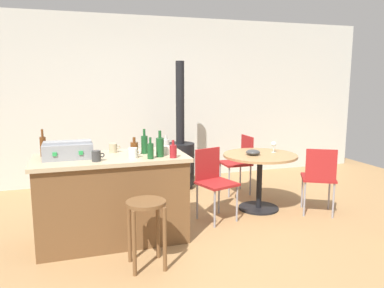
% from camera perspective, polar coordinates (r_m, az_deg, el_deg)
% --- Properties ---
extents(ground_plane, '(8.80, 8.80, 0.00)m').
position_cam_1_polar(ground_plane, '(4.17, 1.63, -14.08)').
color(ground_plane, '#A37A4C').
extents(back_wall, '(8.00, 0.10, 2.70)m').
position_cam_1_polar(back_wall, '(6.41, -6.40, 6.62)').
color(back_wall, beige).
rests_on(back_wall, ground_plane).
extents(kitchen_island, '(1.55, 0.76, 0.90)m').
position_cam_1_polar(kitchen_island, '(4.09, -11.92, -7.99)').
color(kitchen_island, brown).
rests_on(kitchen_island, ground_plane).
extents(wooden_stool, '(0.36, 0.36, 0.62)m').
position_cam_1_polar(wooden_stool, '(3.46, -6.91, -10.91)').
color(wooden_stool, brown).
rests_on(wooden_stool, ground_plane).
extents(dining_table, '(0.95, 0.95, 0.73)m').
position_cam_1_polar(dining_table, '(4.99, 10.16, -3.50)').
color(dining_table, black).
rests_on(dining_table, ground_plane).
extents(folding_chair_near, '(0.40, 0.40, 0.86)m').
position_cam_1_polar(folding_chair_near, '(5.68, 7.18, -2.35)').
color(folding_chair_near, maroon).
rests_on(folding_chair_near, ground_plane).
extents(folding_chair_far, '(0.50, 0.50, 0.86)m').
position_cam_1_polar(folding_chair_far, '(4.59, 3.25, -5.19)').
color(folding_chair_far, maroon).
rests_on(folding_chair_far, ground_plane).
extents(folding_chair_left, '(0.55, 0.55, 0.86)m').
position_cam_1_polar(folding_chair_left, '(4.97, 18.60, -4.51)').
color(folding_chair_left, maroon).
rests_on(folding_chair_left, ground_plane).
extents(wood_stove, '(0.44, 0.45, 1.96)m').
position_cam_1_polar(wood_stove, '(5.90, -1.77, -1.96)').
color(wood_stove, black).
rests_on(wood_stove, ground_plane).
extents(toolbox, '(0.48, 0.28, 0.18)m').
position_cam_1_polar(toolbox, '(3.95, -18.19, -0.91)').
color(toolbox, gray).
rests_on(toolbox, kitchen_island).
extents(bottle_0, '(0.07, 0.07, 0.26)m').
position_cam_1_polar(bottle_0, '(4.05, -7.18, -0.01)').
color(bottle_0, '#194C23').
rests_on(bottle_0, kitchen_island).
extents(bottle_1, '(0.07, 0.07, 0.18)m').
position_cam_1_polar(bottle_1, '(4.14, -3.93, -0.17)').
color(bottle_1, '#B7B2AD').
rests_on(bottle_1, kitchen_island).
extents(bottle_2, '(0.06, 0.06, 0.28)m').
position_cam_1_polar(bottle_2, '(4.15, -21.51, -0.28)').
color(bottle_2, '#603314').
rests_on(bottle_2, kitchen_island).
extents(bottle_3, '(0.06, 0.06, 0.22)m').
position_cam_1_polar(bottle_3, '(3.77, -6.28, -0.98)').
color(bottle_3, '#194C23').
rests_on(bottle_3, kitchen_island).
extents(bottle_4, '(0.07, 0.07, 0.18)m').
position_cam_1_polar(bottle_4, '(3.80, -2.86, -1.04)').
color(bottle_4, maroon).
rests_on(bottle_4, kitchen_island).
extents(bottle_5, '(0.08, 0.08, 0.27)m').
position_cam_1_polar(bottle_5, '(3.86, -4.84, -0.40)').
color(bottle_5, '#194C23').
rests_on(bottle_5, kitchen_island).
extents(bottle_6, '(0.08, 0.08, 0.19)m').
position_cam_1_polar(bottle_6, '(3.99, -8.68, -0.61)').
color(bottle_6, '#603314').
rests_on(bottle_6, kitchen_island).
extents(cup_0, '(0.12, 0.09, 0.10)m').
position_cam_1_polar(cup_0, '(4.17, -11.78, -0.59)').
color(cup_0, tan).
rests_on(cup_0, kitchen_island).
extents(cup_1, '(0.12, 0.08, 0.08)m').
position_cam_1_polar(cup_1, '(4.00, -3.67, -0.92)').
color(cup_1, white).
rests_on(cup_1, kitchen_island).
extents(cup_2, '(0.12, 0.09, 0.10)m').
position_cam_1_polar(cup_2, '(3.84, -8.84, -1.33)').
color(cup_2, white).
rests_on(cup_2, kitchen_island).
extents(cup_3, '(0.12, 0.09, 0.10)m').
position_cam_1_polar(cup_3, '(3.75, -14.19, -1.75)').
color(cup_3, '#383838').
rests_on(cup_3, kitchen_island).
extents(wine_glass, '(0.07, 0.07, 0.14)m').
position_cam_1_polar(wine_glass, '(5.11, 12.20, -0.05)').
color(wine_glass, silver).
rests_on(wine_glass, dining_table).
extents(serving_bowl, '(0.18, 0.18, 0.07)m').
position_cam_1_polar(serving_bowl, '(4.89, 9.17, -1.23)').
color(serving_bowl, '#383838').
rests_on(serving_bowl, dining_table).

